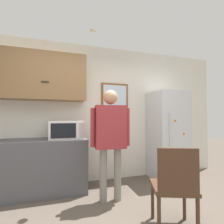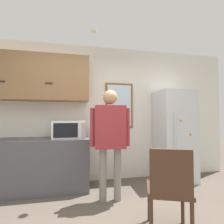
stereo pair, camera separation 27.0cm
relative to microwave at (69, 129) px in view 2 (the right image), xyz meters
name	(u,v)px [view 2 (the right image)]	position (x,y,z in m)	size (l,w,h in m)	color
back_wall	(92,113)	(0.43, 0.36, 0.31)	(6.00, 0.06, 2.70)	silver
counter	(25,165)	(-0.71, 0.02, -0.60)	(2.11, 0.62, 0.89)	#4C4C51
upper_cabinets	(29,78)	(-0.71, 0.15, 0.92)	(2.11, 0.40, 0.82)	olive
microwave	(69,129)	(0.00, 0.00, 0.00)	(0.56, 0.41, 0.31)	white
person	(110,132)	(0.63, -0.57, -0.02)	(0.61, 0.26, 1.67)	gray
refrigerator	(174,135)	(2.06, 0.01, -0.15)	(0.68, 0.66, 1.78)	silver
chair	(169,186)	(1.08, -1.48, -0.52)	(0.58, 0.58, 0.93)	#472D1E
window	(119,106)	(0.99, 0.32, 0.46)	(0.58, 0.05, 0.93)	brown
ceiling_light	(94,31)	(0.39, -0.33, 1.64)	(0.11, 0.11, 0.01)	white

